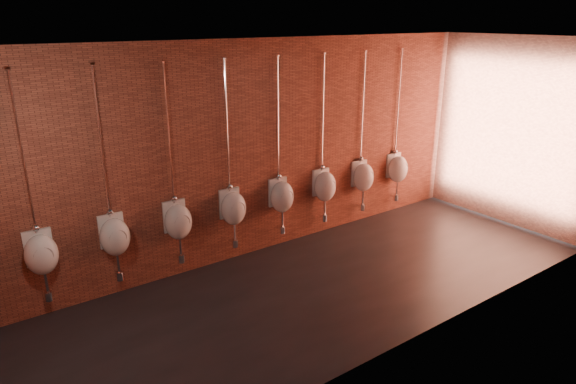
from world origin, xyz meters
The scene contains 10 objects.
ground centered at (0.00, 0.00, 0.00)m, with size 8.50×8.50×0.00m, color black.
room_shell centered at (0.00, 0.00, 2.01)m, with size 8.54×3.04×3.22m.
urinal_0 centered at (-3.03, 1.37, 0.87)m, with size 0.39×0.34×2.72m.
urinal_1 centered at (-2.17, 1.37, 0.87)m, with size 0.39×0.34×2.72m.
urinal_2 centered at (-1.31, 1.37, 0.87)m, with size 0.39×0.34×2.72m.
urinal_3 centered at (-0.45, 1.37, 0.87)m, with size 0.39×0.34×2.72m.
urinal_4 centered at (0.41, 1.37, 0.87)m, with size 0.39×0.34×2.72m.
urinal_5 centered at (1.27, 1.37, 0.87)m, with size 0.39×0.34×2.72m.
urinal_6 centered at (2.13, 1.37, 0.87)m, with size 0.39×0.34×2.72m.
urinal_7 centered at (2.99, 1.37, 0.87)m, with size 0.39×0.34×2.72m.
Camera 1 is at (-3.87, -4.71, 3.49)m, focal length 32.00 mm.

